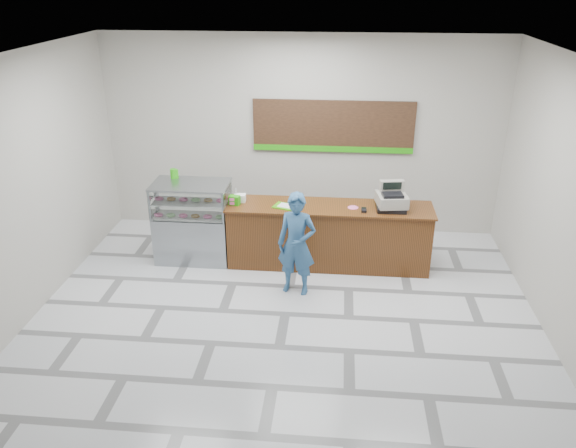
# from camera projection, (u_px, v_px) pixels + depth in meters

# --- Properties ---
(floor) EXTENTS (7.00, 7.00, 0.00)m
(floor) POSITION_uv_depth(u_px,v_px,m) (285.00, 314.00, 7.90)
(floor) COLOR silver
(floor) RESTS_ON ground
(back_wall) EXTENTS (7.00, 0.00, 7.00)m
(back_wall) POSITION_uv_depth(u_px,v_px,m) (302.00, 136.00, 9.90)
(back_wall) COLOR #B2ADA4
(back_wall) RESTS_ON floor
(ceiling) EXTENTS (7.00, 7.00, 0.00)m
(ceiling) POSITION_uv_depth(u_px,v_px,m) (285.00, 57.00, 6.46)
(ceiling) COLOR silver
(ceiling) RESTS_ON back_wall
(sales_counter) EXTENTS (3.26, 0.76, 1.03)m
(sales_counter) POSITION_uv_depth(u_px,v_px,m) (328.00, 235.00, 9.04)
(sales_counter) COLOR #623113
(sales_counter) RESTS_ON floor
(display_case) EXTENTS (1.22, 0.72, 1.33)m
(display_case) POSITION_uv_depth(u_px,v_px,m) (193.00, 221.00, 9.17)
(display_case) COLOR gray
(display_case) RESTS_ON floor
(menu_board) EXTENTS (2.80, 0.06, 0.90)m
(menu_board) POSITION_uv_depth(u_px,v_px,m) (333.00, 127.00, 9.74)
(menu_board) COLOR black
(menu_board) RESTS_ON back_wall
(cash_register) EXTENTS (0.51, 0.53, 0.42)m
(cash_register) POSITION_uv_depth(u_px,v_px,m) (392.00, 199.00, 8.67)
(cash_register) COLOR black
(cash_register) RESTS_ON sales_counter
(card_terminal) EXTENTS (0.08, 0.15, 0.04)m
(card_terminal) POSITION_uv_depth(u_px,v_px,m) (364.00, 210.00, 8.64)
(card_terminal) COLOR black
(card_terminal) RESTS_ON sales_counter
(serving_tray) EXTENTS (0.42, 0.36, 0.02)m
(serving_tray) POSITION_uv_depth(u_px,v_px,m) (286.00, 206.00, 8.80)
(serving_tray) COLOR #44B10F
(serving_tray) RESTS_ON sales_counter
(napkin_box) EXTENTS (0.15, 0.15, 0.12)m
(napkin_box) POSITION_uv_depth(u_px,v_px,m) (241.00, 198.00, 8.98)
(napkin_box) COLOR white
(napkin_box) RESTS_ON sales_counter
(straw_cup) EXTENTS (0.07, 0.07, 0.11)m
(straw_cup) POSITION_uv_depth(u_px,v_px,m) (236.00, 197.00, 9.02)
(straw_cup) COLOR silver
(straw_cup) RESTS_ON sales_counter
(promo_box) EXTENTS (0.19, 0.15, 0.15)m
(promo_box) POSITION_uv_depth(u_px,v_px,m) (234.00, 200.00, 8.86)
(promo_box) COLOR #26A10F
(promo_box) RESTS_ON sales_counter
(donut_decal) EXTENTS (0.17, 0.17, 0.00)m
(donut_decal) POSITION_uv_depth(u_px,v_px,m) (353.00, 208.00, 8.77)
(donut_decal) COLOR pink
(donut_decal) RESTS_ON sales_counter
(green_cup_left) EXTENTS (0.09, 0.09, 0.14)m
(green_cup_left) POSITION_uv_depth(u_px,v_px,m) (176.00, 174.00, 9.11)
(green_cup_left) COLOR #26A10F
(green_cup_left) RESTS_ON display_case
(green_cup_right) EXTENTS (0.10, 0.10, 0.15)m
(green_cup_right) POSITION_uv_depth(u_px,v_px,m) (173.00, 174.00, 9.10)
(green_cup_right) COLOR #26A10F
(green_cup_right) RESTS_ON display_case
(customer) EXTENTS (0.63, 0.48, 1.57)m
(customer) POSITION_uv_depth(u_px,v_px,m) (297.00, 244.00, 8.15)
(customer) COLOR #2D5885
(customer) RESTS_ON floor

